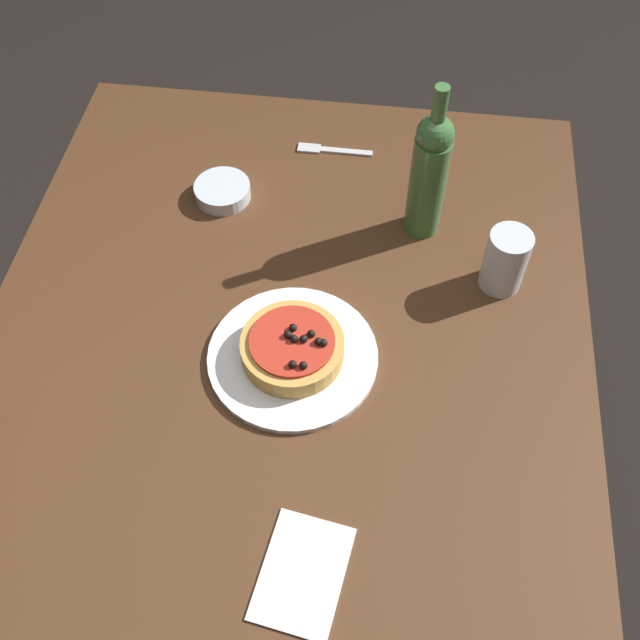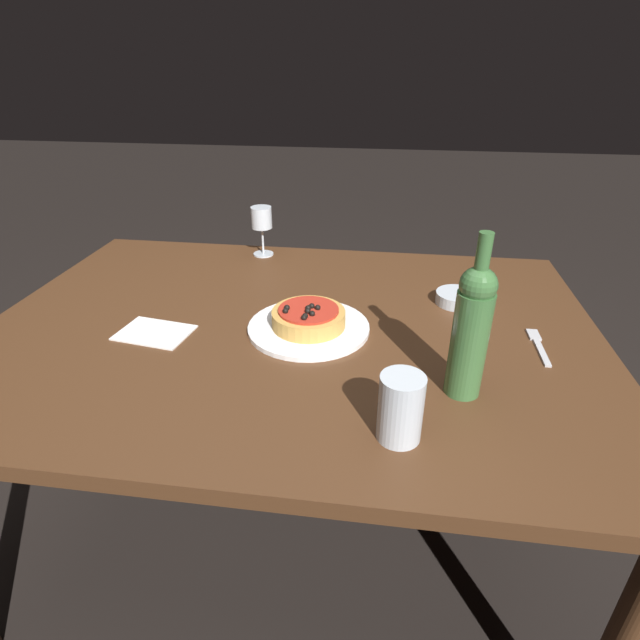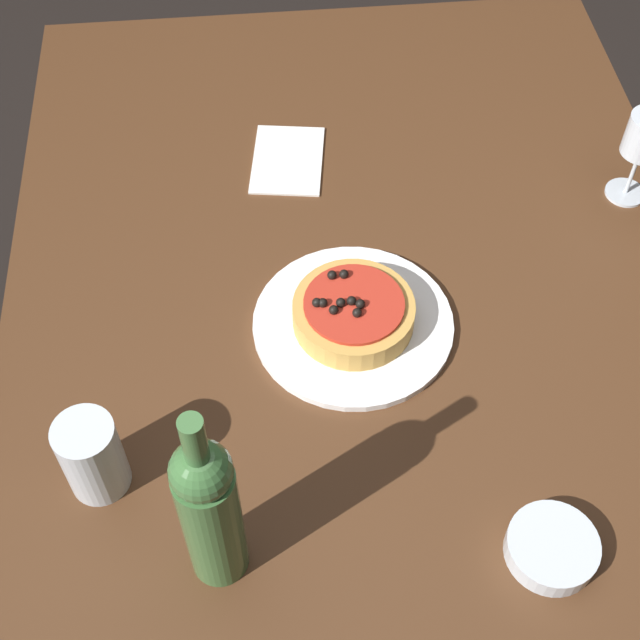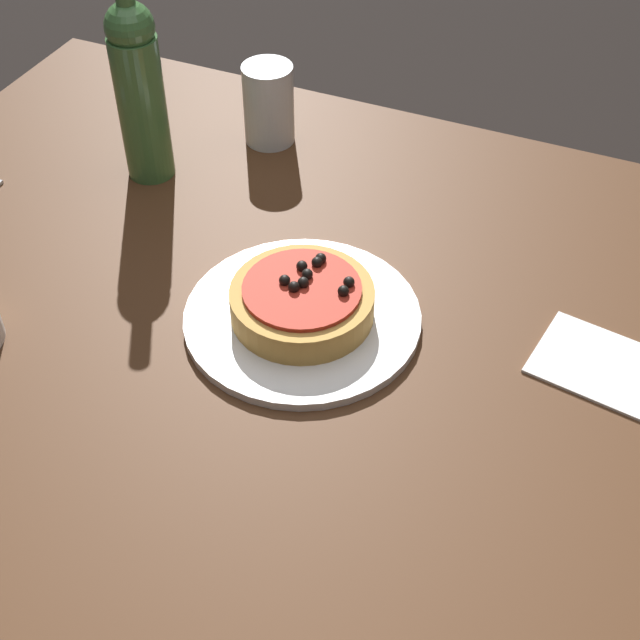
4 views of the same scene
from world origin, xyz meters
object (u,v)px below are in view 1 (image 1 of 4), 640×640
object	(u,v)px
water_cup	(505,261)
fork	(330,150)
dining_table	(278,402)
wine_bottle	(429,172)
side_bowl	(223,191)
dinner_plate	(293,357)
pizza	(293,348)

from	to	relation	value
water_cup	fork	world-z (taller)	water_cup
dining_table	water_cup	distance (m)	0.48
fork	wine_bottle	bearing A→B (deg)	136.64
fork	side_bowl	bearing A→B (deg)	39.76
dinner_plate	water_cup	distance (m)	0.42
dining_table	pizza	size ratio (longest dim) A/B	8.48
fork	dining_table	bearing A→B (deg)	88.12
dinner_plate	water_cup	size ratio (longest dim) A/B	2.35
wine_bottle	water_cup	xyz separation A→B (m)	(-0.12, -0.15, -0.08)
side_bowl	fork	world-z (taller)	side_bowl
pizza	dining_table	bearing A→B (deg)	155.93
dinner_plate	fork	bearing A→B (deg)	0.02
dining_table	dinner_plate	size ratio (longest dim) A/B	5.09
dining_table	side_bowl	distance (m)	0.47
pizza	wine_bottle	size ratio (longest dim) A/B	0.54
water_cup	side_bowl	distance (m)	0.58
wine_bottle	water_cup	distance (m)	0.21
dining_table	water_cup	bearing A→B (deg)	-54.84
pizza	fork	bearing A→B (deg)	0.06
wine_bottle	water_cup	size ratio (longest dim) A/B	2.62
wine_bottle	side_bowl	xyz separation A→B (m)	(0.03, 0.41, -0.13)
dinner_plate	side_bowl	xyz separation A→B (m)	(0.37, 0.20, 0.01)
dining_table	fork	distance (m)	0.59
wine_bottle	water_cup	world-z (taller)	wine_bottle
wine_bottle	fork	bearing A→B (deg)	46.39
dinner_plate	pizza	bearing A→B (deg)	-107.98
side_bowl	water_cup	bearing A→B (deg)	-105.60
dinner_plate	wine_bottle	bearing A→B (deg)	-31.02
wine_bottle	dining_table	bearing A→B (deg)	149.87
dinner_plate	wine_bottle	distance (m)	0.42
pizza	water_cup	world-z (taller)	water_cup
dinner_plate	pizza	size ratio (longest dim) A/B	1.66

